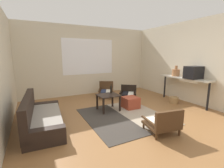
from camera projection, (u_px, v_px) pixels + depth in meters
ground_plane at (130, 119)px, 3.94m from camera, size 7.80×7.80×0.00m
far_wall_with_window at (88, 61)px, 6.36m from camera, size 5.60×0.13×2.70m
side_wall_right at (193, 62)px, 5.16m from camera, size 0.12×6.60×2.70m
area_rug at (124, 116)px, 4.13m from camera, size 1.98×2.16×0.01m
couch at (41, 118)px, 3.48m from camera, size 0.87×1.90×0.73m
coffee_table at (108, 98)px, 4.51m from camera, size 0.59×0.53×0.47m
armchair_by_window at (106, 90)px, 6.03m from camera, size 0.77×0.80×0.57m
armchair_striped_foreground at (163, 123)px, 3.19m from camera, size 0.70×0.67×0.55m
armchair_corner at (128, 93)px, 5.77m from camera, size 0.82×0.83×0.48m
ottoman_orange at (130, 102)px, 4.77m from camera, size 0.45×0.45×0.34m
console_shelf at (184, 80)px, 5.16m from camera, size 0.39×1.78×0.87m
crt_television at (194, 72)px, 4.84m from camera, size 0.53×0.36×0.39m
clay_vase at (176, 72)px, 5.43m from camera, size 0.26×0.26×0.36m
glass_bottle at (111, 89)px, 4.68m from camera, size 0.06×0.06×0.27m
wicker_basket at (174, 100)px, 5.26m from camera, size 0.29×0.29×0.20m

